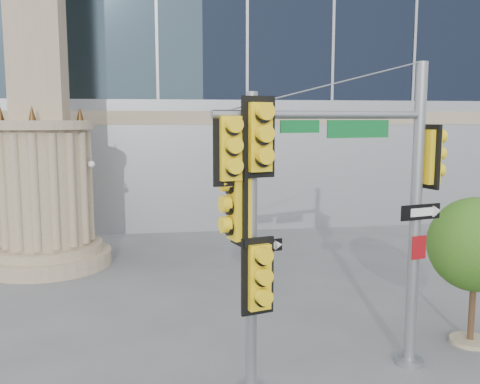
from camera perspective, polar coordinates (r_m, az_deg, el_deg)
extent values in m
plane|color=#545456|center=(11.66, 2.64, -18.42)|extent=(120.00, 120.00, 0.00)
cylinder|color=gray|center=(20.23, -19.81, -6.68)|extent=(4.40, 4.40, 0.50)
cylinder|color=gray|center=(20.14, -19.86, -5.58)|extent=(3.80, 3.80, 0.30)
cylinder|color=gray|center=(19.77, -20.15, 0.50)|extent=(3.00, 3.00, 4.00)
cylinder|color=gray|center=(19.63, -20.45, 6.74)|extent=(3.50, 3.50, 0.30)
cone|color=#472D14|center=(19.42, -16.71, 8.07)|extent=(0.24, 0.24, 0.50)
cone|color=#472D14|center=(19.93, -24.20, 7.71)|extent=(0.24, 0.24, 0.50)
cylinder|color=slate|center=(12.40, 17.57, -16.80)|extent=(0.59, 0.59, 0.13)
cylinder|color=slate|center=(11.49, 18.20, -2.70)|extent=(0.23, 0.23, 6.27)
cylinder|color=slate|center=(10.01, 9.02, 8.13)|extent=(4.30, 1.17, 0.15)
cube|color=#0C6526|center=(10.39, 12.52, 6.59)|extent=(1.33, 0.36, 0.33)
cube|color=yellow|center=(9.19, -1.16, 4.68)|extent=(0.63, 0.42, 1.31)
cube|color=yellow|center=(11.53, 19.57, 3.57)|extent=(0.42, 0.63, 1.31)
cube|color=black|center=(11.35, 18.71, -2.04)|extent=(0.94, 0.25, 0.31)
cube|color=maroon|center=(11.49, 18.55, -5.63)|extent=(0.33, 0.11, 0.48)
cylinder|color=slate|center=(9.77, 1.24, -6.05)|extent=(0.20, 0.20, 5.63)
cube|color=yellow|center=(9.26, 1.94, 5.87)|extent=(0.68, 0.47, 1.41)
cube|color=yellow|center=(9.50, -0.10, -1.58)|extent=(0.47, 0.68, 1.41)
cube|color=yellow|center=(9.67, 1.87, -8.96)|extent=(0.68, 0.47, 1.41)
cube|color=black|center=(9.72, 2.67, -5.78)|extent=(0.68, 0.22, 0.23)
cylinder|color=gray|center=(13.90, 23.32, -14.38)|extent=(0.92, 0.92, 0.10)
cylinder|color=#382314|center=(13.61, 23.52, -10.99)|extent=(0.14, 0.14, 1.83)
sphere|color=#286016|center=(13.24, 23.86, -5.13)|extent=(2.14, 2.14, 2.14)
sphere|color=#286016|center=(12.90, 23.07, -6.57)|extent=(1.12, 1.12, 1.12)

